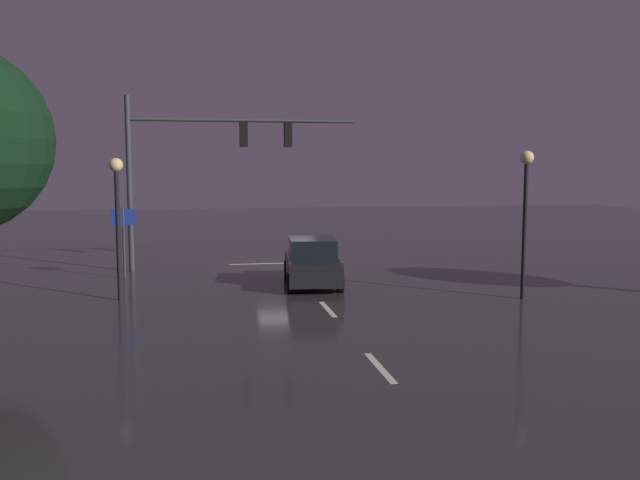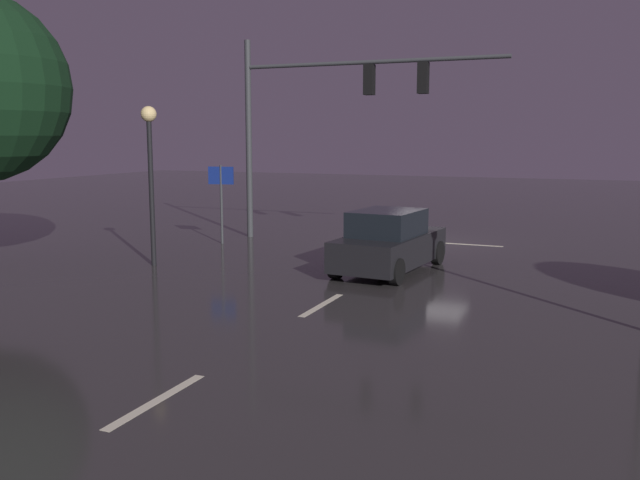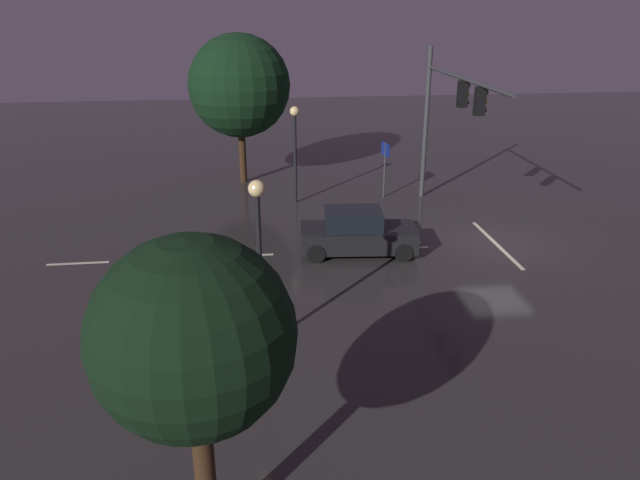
# 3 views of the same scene
# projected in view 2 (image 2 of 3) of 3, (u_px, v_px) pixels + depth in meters

# --- Properties ---
(ground_plane) EXTENTS (80.00, 80.00, 0.00)m
(ground_plane) POSITION_uv_depth(u_px,v_px,m) (431.00, 242.00, 24.21)
(ground_plane) COLOR #2D2B2B
(traffic_signal_assembly) EXTENTS (9.28, 0.47, 7.06)m
(traffic_signal_assembly) POSITION_uv_depth(u_px,v_px,m) (324.00, 103.00, 23.63)
(traffic_signal_assembly) COLOR #383A3D
(traffic_signal_assembly) RESTS_ON ground_plane
(lane_dash_far) EXTENTS (0.16, 2.20, 0.01)m
(lane_dash_far) POSITION_uv_depth(u_px,v_px,m) (399.00, 260.00, 20.56)
(lane_dash_far) COLOR beige
(lane_dash_far) RESTS_ON ground_plane
(lane_dash_mid) EXTENTS (0.16, 2.20, 0.01)m
(lane_dash_mid) POSITION_uv_depth(u_px,v_px,m) (322.00, 305.00, 15.10)
(lane_dash_mid) COLOR beige
(lane_dash_mid) RESTS_ON ground_plane
(lane_dash_near) EXTENTS (0.16, 2.20, 0.01)m
(lane_dash_near) POSITION_uv_depth(u_px,v_px,m) (157.00, 400.00, 9.63)
(lane_dash_near) COLOR beige
(lane_dash_near) RESTS_ON ground_plane
(stop_bar) EXTENTS (5.00, 0.16, 0.01)m
(stop_bar) POSITION_uv_depth(u_px,v_px,m) (430.00, 242.00, 24.07)
(stop_bar) COLOR beige
(stop_bar) RESTS_ON ground_plane
(car_approaching) EXTENTS (2.24, 4.49, 1.70)m
(car_approaching) POSITION_uv_depth(u_px,v_px,m) (389.00, 243.00, 18.76)
(car_approaching) COLOR black
(car_approaching) RESTS_ON ground_plane
(street_lamp_right_kerb) EXTENTS (0.44, 0.44, 4.50)m
(street_lamp_right_kerb) POSITION_uv_depth(u_px,v_px,m) (150.00, 153.00, 19.27)
(street_lamp_right_kerb) COLOR black
(street_lamp_right_kerb) RESTS_ON ground_plane
(route_sign) EXTENTS (0.90, 0.21, 2.70)m
(route_sign) POSITION_uv_depth(u_px,v_px,m) (221.00, 187.00, 23.50)
(route_sign) COLOR #383A3D
(route_sign) RESTS_ON ground_plane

